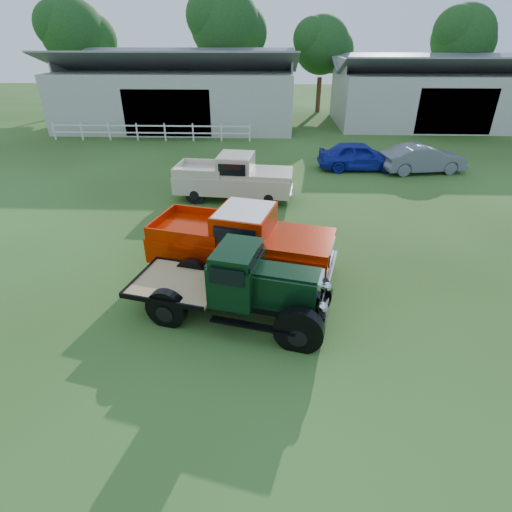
# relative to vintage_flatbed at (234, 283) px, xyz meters

# --- Properties ---
(ground) EXTENTS (120.00, 120.00, 0.00)m
(ground) POSITION_rel_vintage_flatbed_xyz_m (0.30, 0.19, -1.02)
(ground) COLOR #283C11
(shed_left) EXTENTS (18.80, 10.20, 5.60)m
(shed_left) POSITION_rel_vintage_flatbed_xyz_m (-6.70, 26.19, 1.78)
(shed_left) COLOR #9D9B8C
(shed_left) RESTS_ON ground
(shed_right) EXTENTS (16.80, 9.20, 5.20)m
(shed_right) POSITION_rel_vintage_flatbed_xyz_m (14.30, 27.19, 1.58)
(shed_right) COLOR #9D9B8C
(shed_right) RESTS_ON ground
(fence_rail) EXTENTS (14.20, 0.16, 1.20)m
(fence_rail) POSITION_rel_vintage_flatbed_xyz_m (-7.70, 20.19, -0.42)
(fence_rail) COLOR white
(fence_rail) RESTS_ON ground
(tree_a) EXTENTS (6.30, 6.30, 10.50)m
(tree_a) POSITION_rel_vintage_flatbed_xyz_m (-17.70, 33.19, 4.23)
(tree_a) COLOR black
(tree_a) RESTS_ON ground
(tree_b) EXTENTS (6.90, 6.90, 11.50)m
(tree_b) POSITION_rel_vintage_flatbed_xyz_m (-3.70, 34.19, 4.73)
(tree_b) COLOR black
(tree_b) RESTS_ON ground
(tree_c) EXTENTS (5.40, 5.40, 9.00)m
(tree_c) POSITION_rel_vintage_flatbed_xyz_m (5.30, 33.19, 3.48)
(tree_c) COLOR black
(tree_c) RESTS_ON ground
(tree_d) EXTENTS (6.00, 6.00, 10.00)m
(tree_d) POSITION_rel_vintage_flatbed_xyz_m (18.30, 34.19, 3.98)
(tree_d) COLOR black
(tree_d) RESTS_ON ground
(vintage_flatbed) EXTENTS (5.46, 3.16, 2.03)m
(vintage_flatbed) POSITION_rel_vintage_flatbed_xyz_m (0.00, 0.00, 0.00)
(vintage_flatbed) COLOR black
(vintage_flatbed) RESTS_ON ground
(red_pickup) EXTENTS (6.07, 3.52, 2.08)m
(red_pickup) POSITION_rel_vintage_flatbed_xyz_m (0.01, 2.40, 0.02)
(red_pickup) COLOR #B61C00
(red_pickup) RESTS_ON ground
(white_pickup) EXTENTS (5.55, 2.61, 1.97)m
(white_pickup) POSITION_rel_vintage_flatbed_xyz_m (-0.79, 8.77, -0.03)
(white_pickup) COLOR beige
(white_pickup) RESTS_ON ground
(misc_car_blue) EXTENTS (4.48, 1.88, 1.51)m
(misc_car_blue) POSITION_rel_vintage_flatbed_xyz_m (5.68, 13.59, -0.26)
(misc_car_blue) COLOR #16219D
(misc_car_blue) RESTS_ON ground
(misc_car_grey) EXTENTS (4.65, 2.31, 1.46)m
(misc_car_grey) POSITION_rel_vintage_flatbed_xyz_m (9.03, 13.22, -0.28)
(misc_car_grey) COLOR slate
(misc_car_grey) RESTS_ON ground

